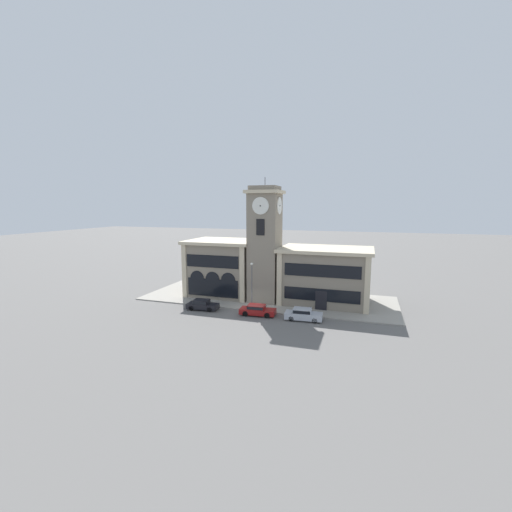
{
  "coord_description": "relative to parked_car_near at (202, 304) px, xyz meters",
  "views": [
    {
      "loc": [
        13.81,
        -41.06,
        13.73
      ],
      "look_at": [
        -0.64,
        3.04,
        6.91
      ],
      "focal_mm": 24.0,
      "sensor_mm": 36.0,
      "label": 1
    }
  ],
  "objects": [
    {
      "name": "ground_plane",
      "position": [
        6.75,
        1.36,
        -0.71
      ],
      "size": [
        300.0,
        300.0,
        0.0
      ],
      "primitive_type": "plane",
      "color": "#605E5B"
    },
    {
      "name": "parked_car_mid",
      "position": [
        7.72,
        -0.0,
        0.0
      ],
      "size": [
        4.61,
        2.07,
        1.35
      ],
      "rotation": [
        0.0,
        0.0,
        0.06
      ],
      "color": "maroon",
      "rests_on": "ground_plane"
    },
    {
      "name": "bollard",
      "position": [
        14.17,
        1.87,
        -0.05
      ],
      "size": [
        0.18,
        0.18,
        1.06
      ],
      "color": "black",
      "rests_on": "sidewalk_kerb"
    },
    {
      "name": "street_lamp",
      "position": [
        6.43,
        1.68,
        3.51
      ],
      "size": [
        0.36,
        0.36,
        6.29
      ],
      "color": "#4C4C51",
      "rests_on": "sidewalk_kerb"
    },
    {
      "name": "town_hall_right_wing",
      "position": [
        15.12,
        8.4,
        3.27
      ],
      "size": [
        12.77,
        8.76,
        7.9
      ],
      "color": "gray",
      "rests_on": "ground_plane"
    },
    {
      "name": "sidewalk_kerb",
      "position": [
        6.75,
        7.91,
        -0.64
      ],
      "size": [
        36.82,
        13.1,
        0.15
      ],
      "color": "gray",
      "rests_on": "ground_plane"
    },
    {
      "name": "clock_tower",
      "position": [
        6.75,
        6.43,
        7.57
      ],
      "size": [
        4.78,
        4.78,
        17.65
      ],
      "color": "gray",
      "rests_on": "ground_plane"
    },
    {
      "name": "town_hall_left_wing",
      "position": [
        -0.53,
        8.39,
        3.58
      ],
      "size": [
        10.56,
        8.76,
        8.53
      ],
      "color": "gray",
      "rests_on": "ground_plane"
    },
    {
      "name": "parked_car_far",
      "position": [
        13.56,
        -0.0,
        0.03
      ],
      "size": [
        4.6,
        2.08,
        1.44
      ],
      "rotation": [
        0.0,
        0.0,
        0.06
      ],
      "color": "#B2B7C1",
      "rests_on": "ground_plane"
    },
    {
      "name": "parked_car_near",
      "position": [
        0.0,
        0.0,
        0.0
      ],
      "size": [
        4.27,
        2.0,
        1.36
      ],
      "rotation": [
        0.0,
        0.0,
        0.06
      ],
      "color": "black",
      "rests_on": "ground_plane"
    }
  ]
}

